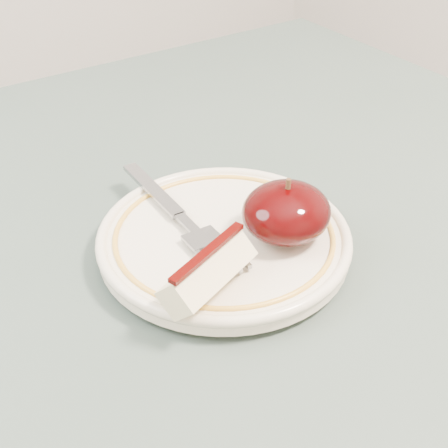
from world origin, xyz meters
TOP-DOWN VIEW (x-y plane):
  - table at (0.00, 0.00)m, footprint 0.90×0.90m
  - plate at (0.01, 0.03)m, footprint 0.20×0.20m
  - apple_half at (0.05, -0.00)m, footprint 0.07×0.07m
  - apple_wedge at (-0.03, -0.02)m, footprint 0.08×0.06m
  - fork at (-0.01, 0.06)m, footprint 0.03×0.18m

SIDE VIEW (x-z plane):
  - table at x=0.00m, z-range 0.29..1.04m
  - plate at x=0.01m, z-range 0.75..0.77m
  - fork at x=-0.01m, z-range 0.77..0.77m
  - apple_wedge at x=-0.03m, z-range 0.77..0.80m
  - apple_half at x=0.05m, z-range 0.76..0.82m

